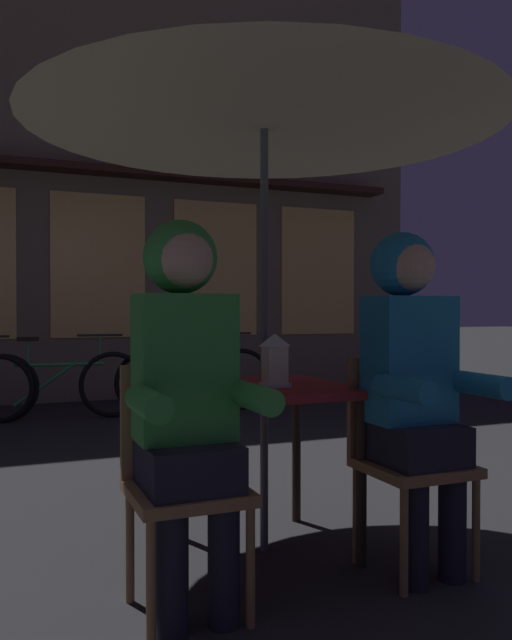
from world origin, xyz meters
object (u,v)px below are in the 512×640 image
at_px(patio_umbrella, 264,86).
at_px(lantern, 275,359).
at_px(bicycle_fourth, 195,379).
at_px(cafe_table, 264,408).
at_px(bicycle_third, 59,385).
at_px(chair_right, 404,449).
at_px(chair_left, 182,471).
at_px(person_right_hooded, 413,365).
at_px(person_left_hooded, 186,374).

xyz_separation_m(patio_umbrella, lantern, (0.02, -0.07, -1.20)).
xyz_separation_m(patio_umbrella, bicycle_fourth, (0.84, 3.83, -1.71)).
height_order(cafe_table, bicycle_third, bicycle_third).
height_order(chair_right, bicycle_fourth, chair_right).
distance_m(chair_left, chair_right, 0.96).
height_order(lantern, person_right_hooded, person_right_hooded).
bearing_deg(cafe_table, lantern, -73.72).
bearing_deg(person_left_hooded, bicycle_third, 90.73).
relative_size(chair_right, bicycle_third, 0.52).
bearing_deg(cafe_table, bicycle_third, 97.89).
relative_size(chair_left, bicycle_fourth, 0.52).
bearing_deg(lantern, chair_right, -33.10).
height_order(chair_left, chair_right, same).
bearing_deg(person_right_hooded, bicycle_third, 103.34).
relative_size(person_left_hooded, person_right_hooded, 1.00).
height_order(person_right_hooded, bicycle_third, person_right_hooded).
height_order(cafe_table, chair_left, chair_left).
distance_m(cafe_table, person_right_hooded, 0.67).
bearing_deg(person_right_hooded, chair_right, 90.00).
bearing_deg(bicycle_fourth, chair_left, -107.43).
bearing_deg(bicycle_third, chair_left, -89.26).
xyz_separation_m(chair_right, person_left_hooded, (-0.96, -0.06, 0.36)).
height_order(chair_left, person_left_hooded, person_left_hooded).
xyz_separation_m(patio_umbrella, person_left_hooded, (-0.48, -0.43, -1.21)).
height_order(lantern, person_left_hooded, person_left_hooded).
xyz_separation_m(chair_right, person_right_hooded, (0.00, -0.06, 0.36)).
relative_size(chair_left, person_right_hooded, 0.62).
bearing_deg(chair_right, person_right_hooded, -90.00).
relative_size(person_left_hooded, bicycle_third, 0.83).
bearing_deg(cafe_table, bicycle_fourth, 77.65).
bearing_deg(person_left_hooded, patio_umbrella, 41.57).
xyz_separation_m(cafe_table, bicycle_third, (-0.53, 3.85, -0.29)).
bearing_deg(bicycle_fourth, cafe_table, -102.35).
xyz_separation_m(patio_umbrella, chair_left, (-0.48, -0.37, -1.57)).
xyz_separation_m(lantern, bicycle_third, (-0.55, 3.92, -0.51)).
height_order(patio_umbrella, person_right_hooded, patio_umbrella).
bearing_deg(patio_umbrella, person_right_hooded, -41.57).
bearing_deg(bicycle_fourth, patio_umbrella, -102.35).
bearing_deg(bicycle_third, lantern, -81.95).
height_order(cafe_table, lantern, lantern).
relative_size(person_left_hooded, bicycle_fourth, 0.83).
xyz_separation_m(chair_left, bicycle_third, (-0.05, 4.22, -0.14)).
bearing_deg(lantern, cafe_table, 106.28).
bearing_deg(chair_right, patio_umbrella, 142.45).
relative_size(chair_left, chair_right, 1.00).
bearing_deg(patio_umbrella, bicycle_third, 97.89).
distance_m(lantern, person_right_hooded, 0.58).
xyz_separation_m(cafe_table, person_right_hooded, (0.48, -0.43, 0.21)).
distance_m(chair_left, person_right_hooded, 1.03).
distance_m(patio_umbrella, chair_right, 1.68).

